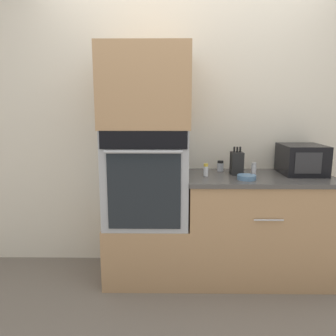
% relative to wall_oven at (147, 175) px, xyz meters
% --- Properties ---
extents(ground_plane, '(12.00, 12.00, 0.00)m').
position_rel_wall_oven_xyz_m(ground_plane, '(0.34, -0.30, -0.88)').
color(ground_plane, '#6B6056').
extents(wall_back, '(8.00, 0.05, 2.50)m').
position_rel_wall_oven_xyz_m(wall_back, '(0.34, 0.33, 0.37)').
color(wall_back, beige).
rests_on(wall_back, ground_plane).
extents(oven_cabinet_base, '(0.68, 0.60, 0.49)m').
position_rel_wall_oven_xyz_m(oven_cabinet_base, '(-0.00, 0.00, -0.63)').
color(oven_cabinet_base, '#A87F56').
rests_on(oven_cabinet_base, ground_plane).
extents(wall_oven, '(0.66, 0.64, 0.77)m').
position_rel_wall_oven_xyz_m(wall_oven, '(0.00, 0.00, 0.00)').
color(wall_oven, '#9EA0A5').
rests_on(wall_oven, oven_cabinet_base).
extents(oven_cabinet_upper, '(0.68, 0.60, 0.62)m').
position_rel_wall_oven_xyz_m(oven_cabinet_upper, '(-0.00, 0.00, 0.70)').
color(oven_cabinet_upper, '#A87F56').
rests_on(oven_cabinet_upper, wall_oven).
extents(counter_unit, '(1.19, 0.63, 0.88)m').
position_rel_wall_oven_xyz_m(counter_unit, '(0.92, 0.00, -0.44)').
color(counter_unit, '#A87F56').
rests_on(counter_unit, ground_plane).
extents(microwave, '(0.34, 0.37, 0.25)m').
position_rel_wall_oven_xyz_m(microwave, '(1.29, 0.08, 0.12)').
color(microwave, black).
rests_on(microwave, counter_unit).
extents(knife_block, '(0.10, 0.12, 0.23)m').
position_rel_wall_oven_xyz_m(knife_block, '(0.74, 0.06, 0.10)').
color(knife_block, black).
rests_on(knife_block, counter_unit).
extents(bowl, '(0.15, 0.15, 0.04)m').
position_rel_wall_oven_xyz_m(bowl, '(0.78, -0.15, 0.02)').
color(bowl, '#517599').
rests_on(bowl, counter_unit).
extents(condiment_jar_near, '(0.04, 0.04, 0.09)m').
position_rel_wall_oven_xyz_m(condiment_jar_near, '(0.89, 0.08, 0.05)').
color(condiment_jar_near, silver).
rests_on(condiment_jar_near, counter_unit).
extents(condiment_jar_mid, '(0.06, 0.06, 0.09)m').
position_rel_wall_oven_xyz_m(condiment_jar_mid, '(0.63, 0.19, 0.05)').
color(condiment_jar_mid, silver).
rests_on(condiment_jar_mid, counter_unit).
extents(condiment_jar_far, '(0.04, 0.04, 0.10)m').
position_rel_wall_oven_xyz_m(condiment_jar_far, '(0.48, -0.02, 0.05)').
color(condiment_jar_far, silver).
rests_on(condiment_jar_far, counter_unit).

